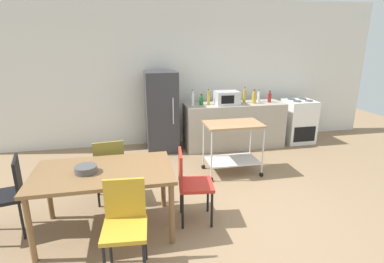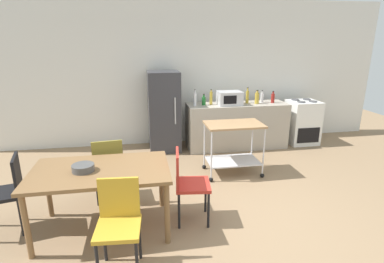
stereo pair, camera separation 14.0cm
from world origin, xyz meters
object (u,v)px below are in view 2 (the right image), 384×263
Objects in this scene: refrigerator at (164,112)px; bottle_sparkling_water at (257,98)px; bottle_soda at (195,99)px; microwave at (230,98)px; bottle_wine at (273,98)px; bottle_hot_sauce at (204,101)px; dining_table at (101,176)px; chair_olive at (109,165)px; bottle_soy_sauce at (247,97)px; bottle_vinegar at (262,97)px; chair_black at (8,189)px; chair_mustard at (119,220)px; kitchen_cart at (233,140)px; fruit_bowl at (83,168)px; stove_oven at (302,122)px; bottle_olive_oil at (211,98)px; chair_red at (187,181)px.

refrigerator is 1.85m from bottle_sparkling_water.
microwave is at bearing -0.51° from bottle_soda.
bottle_hot_sauce is at bearing 178.93° from bottle_wine.
chair_olive is (0.02, 0.67, -0.15)m from dining_table.
bottle_wine reaches higher than chair_olive.
microwave is at bearing -146.88° from chair_olive.
bottle_soy_sauce is at bearing -2.27° from refrigerator.
bottle_vinegar is at bearing -152.95° from chair_olive.
microwave is (3.23, 2.25, 0.51)m from chair_black.
chair_olive is at bearing -147.64° from bottle_sparkling_water.
bottle_sparkling_water is (2.55, 3.09, 0.50)m from chair_mustard.
bottle_soy_sauce is (1.66, -0.07, 0.26)m from refrigerator.
microwave is at bearing 112.28° from chair_black.
bottle_wine is at bearing 45.55° from kitchen_cart.
microwave is 3.40m from fruit_bowl.
chair_olive is (-0.20, 1.35, 0.00)m from chair_mustard.
bottle_soda is 0.69× the size of microwave.
bottle_soda reaches higher than chair_black.
bottle_soy_sauce reaches higher than fruit_bowl.
bottle_soda reaches higher than chair_mustard.
bottle_sparkling_water reaches higher than microwave.
bottle_hot_sauce is 0.91× the size of bottle_wine.
refrigerator is at bearing 178.40° from stove_oven.
bottle_sparkling_water is (0.56, -0.00, -0.01)m from microwave.
bottle_olive_oil is at bearing 174.75° from bottle_sparkling_water.
bottle_vinegar reaches higher than kitchen_cart.
bottle_hot_sauce is at bearing 69.41° from chair_mustard.
bottle_olive_oil reaches higher than chair_black.
fruit_bowl is at bearing 98.42° from chair_red.
bottle_hot_sauce is at bearing 53.02° from fruit_bowl.
chair_olive is at bearing -135.14° from bottle_olive_oil.
chair_mustard reaches higher than kitchen_cart.
fruit_bowl is at bearing -140.58° from bottle_vinegar.
bottle_wine is (2.14, 2.43, 0.48)m from chair_red.
bottle_hot_sauce is at bearing -8.05° from refrigerator.
microwave is 1.46× the size of bottle_soy_sauce.
kitchen_cart is 2.88× the size of bottle_soy_sauce.
bottle_wine is at bearing -2.47° from bottle_olive_oil.
dining_table is 6.33× the size of bottle_wine.
bottle_hot_sauce is at bearing 100.10° from kitchen_cart.
bottle_soda is 0.34m from bottle_olive_oil.
bottle_hot_sauce is at bearing -138.58° from chair_olive.
chair_red is 3.76× the size of fruit_bowl.
dining_table is at bearing -124.62° from bottle_hot_sauce.
refrigerator is at bearing 70.03° from dining_table.
bottle_soda is at bearing -15.16° from refrigerator.
microwave is (1.23, 2.40, 0.51)m from chair_red.
bottle_wine is at bearing -34.28° from chair_red.
chair_olive is 2.13m from refrigerator.
bottle_soda is 1.16× the size of bottle_sparkling_water.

